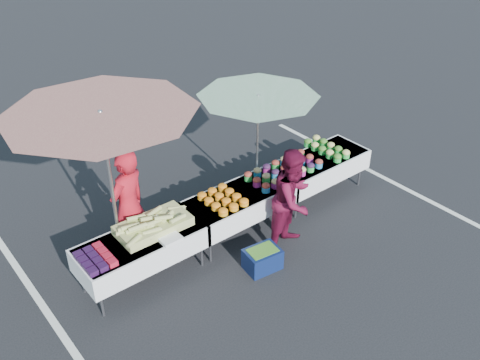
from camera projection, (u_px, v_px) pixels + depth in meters
ground at (240, 231)px, 8.85m from camera, size 80.00×80.00×0.00m
stripe_left at (54, 323)px, 7.15m from camera, size 0.10×5.00×0.00m
stripe_right at (366, 168)px, 10.55m from camera, size 0.10×5.00×0.00m
table_left at (142, 247)px, 7.58m from camera, size 1.86×0.81×0.75m
table_center at (240, 202)px, 8.54m from camera, size 1.86×0.81×0.75m
table_right at (319, 166)px, 9.50m from camera, size 1.86×0.81×0.75m
berry_punnets at (95, 259)px, 7.05m from camera, size 0.40×0.54×0.08m
corn_pile at (153, 225)px, 7.60m from camera, size 1.16×0.57×0.26m
plastic_bags at (170, 239)px, 7.44m from camera, size 0.30×0.25×0.05m
carrot_bowls at (223, 199)px, 8.23m from camera, size 0.55×0.69×0.11m
potato_cups at (284, 170)px, 8.91m from camera, size 1.34×0.58×0.16m
bean_baskets at (327, 148)px, 9.56m from camera, size 0.36×0.86×0.15m
vendor at (129, 207)px, 7.84m from camera, size 0.79×0.65×1.85m
customer at (293, 199)px, 8.14m from camera, size 0.98×0.87×1.69m
umbrella_left at (102, 127)px, 6.82m from camera, size 3.20×3.20×2.61m
umbrella_right at (258, 105)px, 8.63m from camera, size 2.12×2.12×2.05m
storage_bin at (262, 259)px, 7.99m from camera, size 0.57×0.44×0.34m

